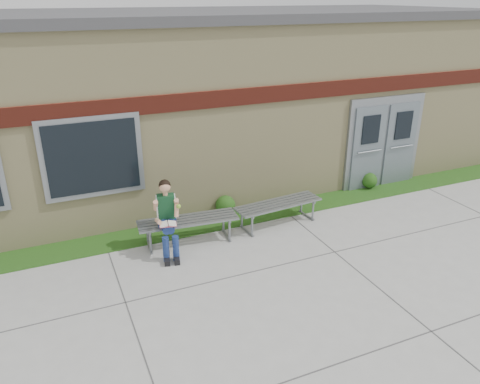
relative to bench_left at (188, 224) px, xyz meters
name	(u,v)px	position (x,y,z in m)	size (l,w,h in m)	color
ground	(303,277)	(1.45, -2.00, -0.39)	(80.00, 80.00, 0.00)	#9E9E99
grass_strip	(243,217)	(1.45, 0.60, -0.38)	(16.00, 0.80, 0.02)	#274512
school_building	(192,95)	(1.45, 3.99, 1.71)	(16.20, 6.22, 4.20)	beige
bench_left	(188,224)	(0.00, 0.00, 0.00)	(2.00, 0.72, 0.51)	gray
bench_right	(278,208)	(2.00, 0.00, -0.01)	(1.95, 0.71, 0.50)	gray
girl	(167,216)	(-0.46, -0.21, 0.37)	(0.51, 0.87, 1.43)	navy
shrub_mid	(225,205)	(1.13, 0.85, -0.15)	(0.44, 0.44, 0.44)	#274512
shrub_east	(369,180)	(5.06, 0.85, -0.18)	(0.39, 0.39, 0.39)	#274512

